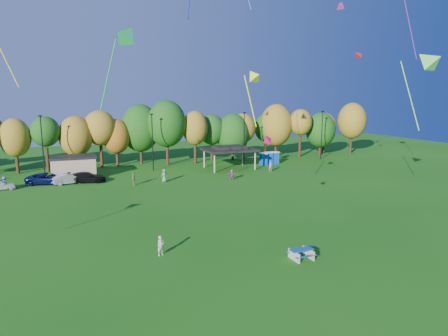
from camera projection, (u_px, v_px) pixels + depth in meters
name	position (u px, v px, depth m)	size (l,w,h in m)	color
ground	(244.00, 273.00, 26.91)	(160.00, 160.00, 0.00)	#19600F
tree_line	(128.00, 132.00, 67.19)	(93.57, 10.55, 11.15)	black
lamp_posts	(152.00, 140.00, 63.41)	(64.50, 0.25, 9.09)	black
utility_building	(74.00, 167.00, 57.84)	(6.30, 4.30, 3.25)	tan
pavilion	(229.00, 149.00, 65.28)	(8.20, 6.20, 3.77)	tan
porta_potties	(269.00, 158.00, 69.73)	(3.75, 1.75, 2.18)	#0E47B8
picnic_table	(301.00, 253.00, 29.14)	(1.80, 1.51, 0.76)	tan
kite_flyer	(161.00, 246.00, 29.75)	(0.56, 0.37, 1.53)	beige
car_a	(0.00, 185.00, 50.64)	(1.50, 3.74, 1.27)	silver
car_b	(69.00, 179.00, 54.17)	(1.50, 4.29, 1.41)	#939297
car_c	(47.00, 179.00, 54.09)	(2.52, 5.46, 1.52)	#0B1343
car_d	(87.00, 177.00, 55.05)	(2.07, 5.09, 1.48)	black
far_person_0	(271.00, 166.00, 63.15)	(0.62, 0.40, 1.69)	#C65D8E
far_person_1	(232.00, 175.00, 56.77)	(1.42, 0.45, 1.53)	#9F4291
far_person_2	(5.00, 183.00, 51.11)	(1.06, 0.61, 1.64)	#47579D
far_person_3	(134.00, 179.00, 53.21)	(1.07, 0.44, 1.82)	#748551
far_person_4	(164.00, 176.00, 55.35)	(0.90, 0.58, 1.83)	#66865B
kite_0	(357.00, 55.00, 51.60)	(1.36, 1.06, 1.34)	red
kite_4	(267.00, 138.00, 32.53)	(1.35, 1.19, 1.11)	#EC0D53
kite_5	(253.00, 76.00, 35.18)	(1.64, 3.26, 5.43)	#EFFF1A
kite_6	(426.00, 60.00, 35.72)	(2.55, 4.75, 7.77)	#66D94C
kite_12	(341.00, 5.00, 46.31)	(1.80, 1.69, 1.44)	#DF25AB
kite_15	(128.00, 35.00, 34.11)	(4.13, 3.65, 7.67)	green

